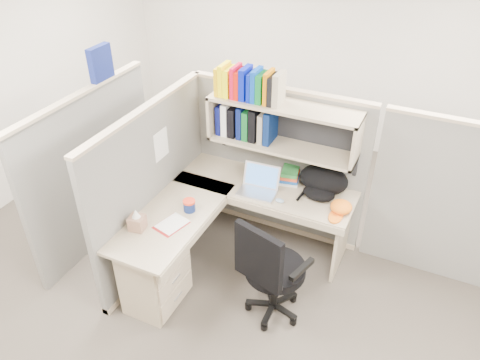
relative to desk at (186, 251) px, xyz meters
The scene contains 14 objects.
ground 0.66m from the desk, 35.01° to the left, with size 6.00×6.00×0.00m, color #353029.
room_shell 1.28m from the desk, 35.01° to the left, with size 6.00×6.00×6.00m.
cubicle 0.88m from the desk, 86.86° to the left, with size 3.79×1.84×1.95m.
desk is the anchor object (origin of this frame).
laptop 0.92m from the desk, 61.93° to the left, with size 0.36×0.36×0.26m, color silver, non-canonical shape.
backpack 1.40m from the desk, 45.46° to the left, with size 0.46×0.36×0.27m, color black, non-canonical shape.
orange_cap 1.45m from the desk, 33.37° to the left, with size 0.19×0.23×0.11m, color orange, non-canonical shape.
snack_canister 0.41m from the desk, 105.97° to the left, with size 0.11×0.11×0.11m.
tissue_box 0.55m from the desk, 149.77° to the right, with size 0.13×0.13×0.20m, color #9C7158, non-canonical shape.
mouse 0.97m from the desk, 47.14° to the left, with size 0.08×0.06×0.03m, color #8AA7C4.
paper_cup 1.18m from the desk, 67.58° to the left, with size 0.07×0.07×0.09m, color white.
book_stack 1.26m from the desk, 61.04° to the left, with size 0.19×0.25×0.12m, color gray, non-canonical shape.
loose_paper 0.31m from the desk, behind, with size 0.19×0.26×0.00m, color silver, non-canonical shape.
task_chair 0.83m from the desk, ahead, with size 0.61×0.57×1.07m.
Camera 1 is at (1.36, -2.90, 3.31)m, focal length 35.00 mm.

